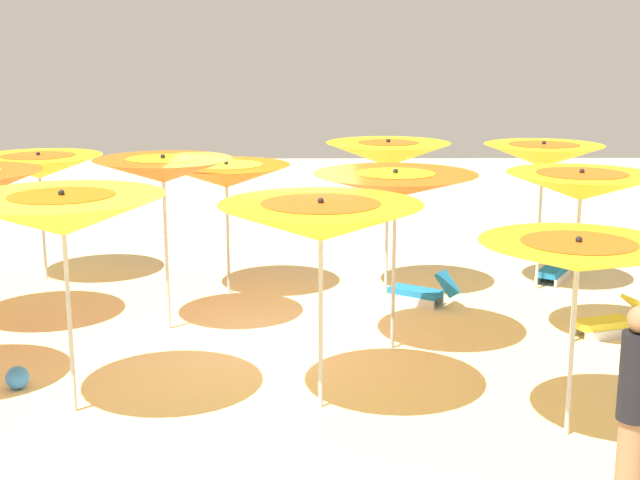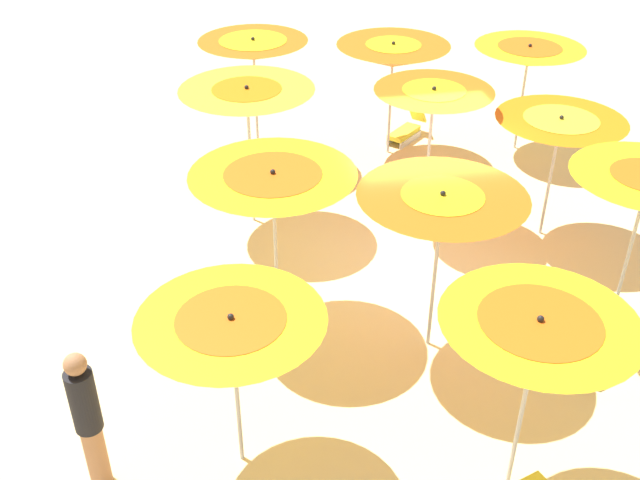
{
  "view_description": "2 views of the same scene",
  "coord_description": "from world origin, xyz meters",
  "px_view_note": "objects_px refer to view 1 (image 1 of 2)",
  "views": [
    {
      "loc": [
        11.75,
        0.61,
        4.04
      ],
      "look_at": [
        -0.76,
        0.79,
        1.24
      ],
      "focal_mm": 49.92,
      "sensor_mm": 36.0,
      "label": 1
    },
    {
      "loc": [
        3.28,
        9.4,
        6.92
      ],
      "look_at": [
        1.75,
        0.89,
        1.33
      ],
      "focal_mm": 42.12,
      "sensor_mm": 36.0,
      "label": 2
    }
  ],
  "objects_px": {
    "lounger_2": "(555,267)",
    "beach_ball": "(17,378)",
    "beach_umbrella_6": "(395,185)",
    "beach_umbrella_7": "(581,186)",
    "beach_umbrella_1": "(63,215)",
    "beachgoer_0": "(635,406)",
    "beach_umbrella_3": "(578,256)",
    "beach_umbrella_8": "(39,166)",
    "lounger_3": "(420,292)",
    "beach_umbrella_11": "(543,155)",
    "beach_umbrella_9": "(226,175)",
    "beach_umbrella_10": "(388,154)",
    "lounger_1": "(609,322)",
    "beach_umbrella_5": "(163,170)",
    "beach_umbrella_2": "(321,221)"
  },
  "relations": [
    {
      "from": "beach_umbrella_2",
      "to": "beach_umbrella_9",
      "type": "height_order",
      "value": "beach_umbrella_2"
    },
    {
      "from": "beach_umbrella_11",
      "to": "beachgoer_0",
      "type": "bearing_deg",
      "value": -8.13
    },
    {
      "from": "beach_umbrella_3",
      "to": "beach_umbrella_6",
      "type": "xyz_separation_m",
      "value": [
        -2.75,
        -1.58,
        0.29
      ]
    },
    {
      "from": "beach_umbrella_3",
      "to": "lounger_3",
      "type": "distance_m",
      "value": 5.17
    },
    {
      "from": "beach_umbrella_1",
      "to": "beachgoer_0",
      "type": "height_order",
      "value": "beach_umbrella_1"
    },
    {
      "from": "lounger_3",
      "to": "beach_ball",
      "type": "xyz_separation_m",
      "value": [
        3.42,
        -5.23,
        -0.06
      ]
    },
    {
      "from": "beach_umbrella_7",
      "to": "lounger_2",
      "type": "distance_m",
      "value": 3.91
    },
    {
      "from": "lounger_3",
      "to": "beach_umbrella_1",
      "type": "bearing_deg",
      "value": 76.85
    },
    {
      "from": "beach_umbrella_9",
      "to": "beach_umbrella_11",
      "type": "xyz_separation_m",
      "value": [
        -0.13,
        5.12,
        0.3
      ]
    },
    {
      "from": "beach_umbrella_2",
      "to": "beach_umbrella_7",
      "type": "distance_m",
      "value": 4.09
    },
    {
      "from": "lounger_2",
      "to": "beach_ball",
      "type": "bearing_deg",
      "value": -26.68
    },
    {
      "from": "beach_umbrella_8",
      "to": "lounger_3",
      "type": "relative_size",
      "value": 1.98
    },
    {
      "from": "beach_umbrella_3",
      "to": "beach_umbrella_6",
      "type": "relative_size",
      "value": 0.88
    },
    {
      "from": "beach_umbrella_8",
      "to": "lounger_2",
      "type": "height_order",
      "value": "beach_umbrella_8"
    },
    {
      "from": "beach_umbrella_1",
      "to": "beach_ball",
      "type": "distance_m",
      "value": 2.36
    },
    {
      "from": "lounger_2",
      "to": "beach_ball",
      "type": "distance_m",
      "value": 9.16
    },
    {
      "from": "beach_umbrella_7",
      "to": "lounger_3",
      "type": "xyz_separation_m",
      "value": [
        -1.86,
        -1.85,
        -1.98
      ]
    },
    {
      "from": "beach_umbrella_1",
      "to": "beach_umbrella_5",
      "type": "xyz_separation_m",
      "value": [
        -2.92,
        0.61,
        0.06
      ]
    },
    {
      "from": "beach_umbrella_6",
      "to": "lounger_1",
      "type": "height_order",
      "value": "beach_umbrella_6"
    },
    {
      "from": "beach_umbrella_1",
      "to": "beach_ball",
      "type": "bearing_deg",
      "value": -127.93
    },
    {
      "from": "beach_umbrella_5",
      "to": "lounger_2",
      "type": "height_order",
      "value": "beach_umbrella_5"
    },
    {
      "from": "beach_umbrella_8",
      "to": "beach_umbrella_11",
      "type": "height_order",
      "value": "beach_umbrella_11"
    },
    {
      "from": "beach_umbrella_9",
      "to": "beach_ball",
      "type": "relative_size",
      "value": 7.83
    },
    {
      "from": "beach_umbrella_7",
      "to": "beach_umbrella_8",
      "type": "relative_size",
      "value": 1.08
    },
    {
      "from": "beach_umbrella_6",
      "to": "beach_umbrella_2",
      "type": "bearing_deg",
      "value": -26.73
    },
    {
      "from": "beach_umbrella_9",
      "to": "beach_umbrella_5",
      "type": "bearing_deg",
      "value": -20.27
    },
    {
      "from": "beach_umbrella_1",
      "to": "beachgoer_0",
      "type": "distance_m",
      "value": 5.99
    },
    {
      "from": "beach_umbrella_3",
      "to": "beach_umbrella_8",
      "type": "height_order",
      "value": "beach_umbrella_8"
    },
    {
      "from": "beach_umbrella_2",
      "to": "beach_umbrella_11",
      "type": "height_order",
      "value": "beach_umbrella_11"
    },
    {
      "from": "beach_umbrella_5",
      "to": "beach_ball",
      "type": "relative_size",
      "value": 9.06
    },
    {
      "from": "beach_ball",
      "to": "beach_umbrella_7",
      "type": "bearing_deg",
      "value": 102.47
    },
    {
      "from": "beach_umbrella_1",
      "to": "beach_umbrella_3",
      "type": "xyz_separation_m",
      "value": [
        0.7,
        5.33,
        -0.31
      ]
    },
    {
      "from": "beach_umbrella_2",
      "to": "lounger_2",
      "type": "xyz_separation_m",
      "value": [
        -5.47,
        4.15,
        -1.93
      ]
    },
    {
      "from": "beach_umbrella_3",
      "to": "lounger_1",
      "type": "distance_m",
      "value": 3.95
    },
    {
      "from": "beach_umbrella_6",
      "to": "beachgoer_0",
      "type": "distance_m",
      "value": 4.8
    },
    {
      "from": "beach_umbrella_5",
      "to": "beach_ball",
      "type": "xyz_separation_m",
      "value": [
        2.26,
        -1.46,
        -2.16
      ]
    },
    {
      "from": "beach_ball",
      "to": "lounger_2",
      "type": "bearing_deg",
      "value": 122.2
    },
    {
      "from": "beach_umbrella_11",
      "to": "lounger_3",
      "type": "relative_size",
      "value": 2.21
    },
    {
      "from": "beach_umbrella_9",
      "to": "beach_umbrella_1",
      "type": "bearing_deg",
      "value": -15.23
    },
    {
      "from": "beach_umbrella_8",
      "to": "beach_umbrella_10",
      "type": "bearing_deg",
      "value": 80.45
    },
    {
      "from": "lounger_1",
      "to": "beachgoer_0",
      "type": "relative_size",
      "value": 0.65
    },
    {
      "from": "beach_umbrella_1",
      "to": "beachgoer_0",
      "type": "xyz_separation_m",
      "value": [
        2.29,
        5.4,
        -1.23
      ]
    },
    {
      "from": "beach_umbrella_10",
      "to": "beach_umbrella_3",
      "type": "bearing_deg",
      "value": 14.87
    },
    {
      "from": "beach_umbrella_6",
      "to": "beach_umbrella_7",
      "type": "xyz_separation_m",
      "value": [
        -0.17,
        2.48,
        -0.05
      ]
    },
    {
      "from": "beach_umbrella_9",
      "to": "lounger_2",
      "type": "bearing_deg",
      "value": 97.4
    },
    {
      "from": "beach_umbrella_10",
      "to": "lounger_2",
      "type": "relative_size",
      "value": 2.05
    },
    {
      "from": "beach_umbrella_1",
      "to": "beach_umbrella_9",
      "type": "distance_m",
      "value": 5.0
    },
    {
      "from": "beach_umbrella_10",
      "to": "beach_ball",
      "type": "relative_size",
      "value": 9.13
    },
    {
      "from": "beach_umbrella_3",
      "to": "lounger_3",
      "type": "xyz_separation_m",
      "value": [
        -4.77,
        -0.95,
        -1.73
      ]
    },
    {
      "from": "lounger_1",
      "to": "beachgoer_0",
      "type": "xyz_separation_m",
      "value": [
        4.81,
        -1.44,
        0.81
      ]
    }
  ]
}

